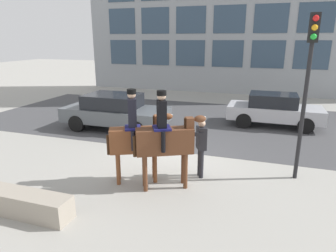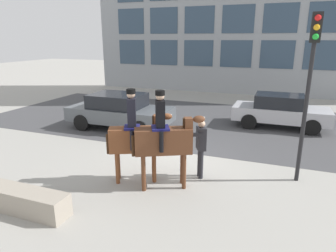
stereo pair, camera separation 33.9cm
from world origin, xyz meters
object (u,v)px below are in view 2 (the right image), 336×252
(traffic_light, at_px, (310,74))
(planter_ledge, at_px, (22,200))
(mounted_horse_companion, at_px, (164,139))
(street_car_near_lane, at_px, (120,110))
(mounted_horse_lead, at_px, (136,136))
(street_car_far_lane, at_px, (280,110))
(pedestrian_bystander, at_px, (200,145))

(traffic_light, xyz_separation_m, planter_ledge, (-5.96, -3.89, -2.68))
(mounted_horse_companion, distance_m, planter_ledge, 3.63)
(street_car_near_lane, relative_size, planter_ledge, 1.91)
(planter_ledge, bearing_deg, mounted_horse_lead, 52.87)
(mounted_horse_companion, height_order, planter_ledge, mounted_horse_companion)
(mounted_horse_lead, relative_size, traffic_light, 0.58)
(street_car_far_lane, bearing_deg, planter_ledge, -120.00)
(pedestrian_bystander, height_order, street_car_far_lane, pedestrian_bystander)
(street_car_far_lane, height_order, planter_ledge, street_car_far_lane)
(pedestrian_bystander, height_order, planter_ledge, pedestrian_bystander)
(pedestrian_bystander, distance_m, planter_ledge, 4.65)
(mounted_horse_lead, bearing_deg, street_car_near_lane, 98.86)
(mounted_horse_companion, bearing_deg, mounted_horse_lead, 146.37)
(mounted_horse_lead, distance_m, mounted_horse_companion, 0.87)
(pedestrian_bystander, relative_size, traffic_light, 0.38)
(street_car_near_lane, bearing_deg, planter_ledge, -79.80)
(pedestrian_bystander, distance_m, street_car_far_lane, 6.50)
(mounted_horse_companion, distance_m, traffic_light, 4.04)
(mounted_horse_lead, bearing_deg, pedestrian_bystander, 0.86)
(street_car_near_lane, distance_m, traffic_light, 7.98)
(mounted_horse_lead, distance_m, planter_ledge, 3.11)
(mounted_horse_lead, height_order, street_car_near_lane, mounted_horse_lead)
(pedestrian_bystander, bearing_deg, street_car_near_lane, -64.53)
(mounted_horse_lead, height_order, traffic_light, traffic_light)
(pedestrian_bystander, bearing_deg, mounted_horse_lead, -0.27)
(mounted_horse_lead, height_order, planter_ledge, mounted_horse_lead)
(street_car_far_lane, xyz_separation_m, traffic_light, (0.59, -5.42, 2.18))
(traffic_light, bearing_deg, street_car_far_lane, 96.16)
(traffic_light, height_order, planter_ledge, traffic_light)
(mounted_horse_lead, relative_size, mounted_horse_companion, 0.99)
(street_car_near_lane, distance_m, planter_ledge, 6.80)
(mounted_horse_lead, bearing_deg, planter_ledge, -152.77)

